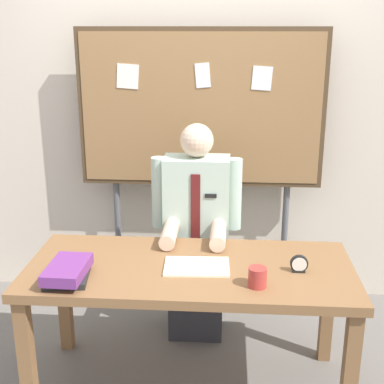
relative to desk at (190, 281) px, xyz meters
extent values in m
cube|color=beige|center=(0.00, 1.18, 0.70)|extent=(6.40, 0.08, 2.70)
cube|color=brown|center=(0.00, 0.00, 0.07)|extent=(1.71, 0.75, 0.05)
cube|color=brown|center=(-0.79, -0.31, -0.31)|extent=(0.07, 0.07, 0.69)
cube|color=brown|center=(0.79, -0.31, -0.31)|extent=(0.07, 0.07, 0.69)
cube|color=brown|center=(-0.79, 0.31, -0.31)|extent=(0.07, 0.07, 0.69)
cube|color=brown|center=(0.79, 0.31, -0.31)|extent=(0.07, 0.07, 0.69)
cube|color=#2D2D33|center=(0.00, 0.57, -0.43)|extent=(0.34, 0.30, 0.44)
cube|color=#B2CCBC|center=(0.00, 0.57, 0.16)|extent=(0.40, 0.22, 0.74)
sphere|color=beige|center=(0.00, 0.57, 0.64)|extent=(0.20, 0.20, 0.20)
cylinder|color=#B2CCBC|center=(-0.23, 0.55, 0.31)|extent=(0.09, 0.09, 0.44)
cylinder|color=#B2CCBC|center=(0.23, 0.55, 0.31)|extent=(0.09, 0.09, 0.44)
cylinder|color=beige|center=(-0.14, 0.31, 0.14)|extent=(0.09, 0.30, 0.09)
cylinder|color=beige|center=(0.14, 0.31, 0.14)|extent=(0.09, 0.30, 0.09)
cube|color=#591919|center=(0.00, 0.46, 0.22)|extent=(0.06, 0.01, 0.48)
cube|color=black|center=(0.09, 0.46, 0.33)|extent=(0.07, 0.01, 0.02)
cube|color=#4C3823|center=(0.00, 0.98, 0.76)|extent=(1.63, 0.05, 1.04)
cube|color=olive|center=(0.00, 0.97, 0.76)|extent=(1.57, 0.04, 0.98)
cylinder|color=#59595E|center=(-0.60, 1.01, -0.19)|extent=(0.04, 0.04, 0.92)
cylinder|color=#59595E|center=(0.60, 1.01, -0.19)|extent=(0.04, 0.04, 0.92)
cube|color=white|center=(-0.47, 0.95, 0.97)|extent=(0.15, 0.00, 0.17)
cube|color=white|center=(0.01, 0.95, 0.98)|extent=(0.11, 0.00, 0.16)
cube|color=white|center=(0.39, 0.95, 0.96)|extent=(0.13, 0.00, 0.16)
cube|color=#262626|center=(-0.59, -0.19, 0.11)|extent=(0.24, 0.28, 0.03)
cube|color=#72337F|center=(-0.58, -0.21, 0.15)|extent=(0.19, 0.30, 0.06)
cube|color=#F4EFCC|center=(0.04, -0.02, 0.10)|extent=(0.34, 0.24, 0.01)
cylinder|color=black|center=(0.56, -0.03, 0.14)|extent=(0.09, 0.02, 0.09)
cylinder|color=white|center=(0.56, -0.04, 0.14)|extent=(0.07, 0.00, 0.07)
cube|color=black|center=(0.56, -0.03, 0.10)|extent=(0.06, 0.04, 0.01)
cylinder|color=#B23833|center=(0.34, -0.20, 0.14)|extent=(0.09, 0.09, 0.10)
camera|label=1|loc=(0.19, -2.50, 1.30)|focal=49.42mm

